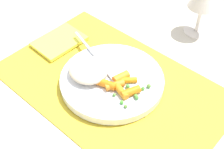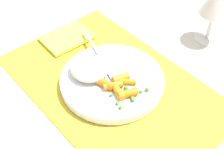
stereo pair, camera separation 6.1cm
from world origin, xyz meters
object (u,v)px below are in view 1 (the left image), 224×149
object	(u,v)px
rice_mound	(89,70)
fork	(100,62)
carrot_portion	(119,85)
plate	(112,80)
napkin	(59,41)

from	to	relation	value
rice_mound	fork	size ratio (longest dim) A/B	0.43
rice_mound	carrot_portion	bearing A→B (deg)	12.22
plate	carrot_portion	world-z (taller)	carrot_portion
plate	rice_mound	xyz separation A→B (m)	(-0.05, -0.03, 0.02)
plate	carrot_portion	xyz separation A→B (m)	(0.03, -0.01, 0.02)
plate	carrot_portion	distance (m)	0.04
plate	napkin	distance (m)	0.20
napkin	rice_mound	bearing A→B (deg)	-16.09
fork	plate	bearing A→B (deg)	-17.48
carrot_portion	fork	world-z (taller)	carrot_portion
carrot_portion	fork	bearing A→B (deg)	161.29
rice_mound	fork	xyz separation A→B (m)	(-0.01, 0.04, -0.01)
rice_mound	napkin	distance (m)	0.16
fork	napkin	world-z (taller)	fork
rice_mound	carrot_portion	world-z (taller)	rice_mound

